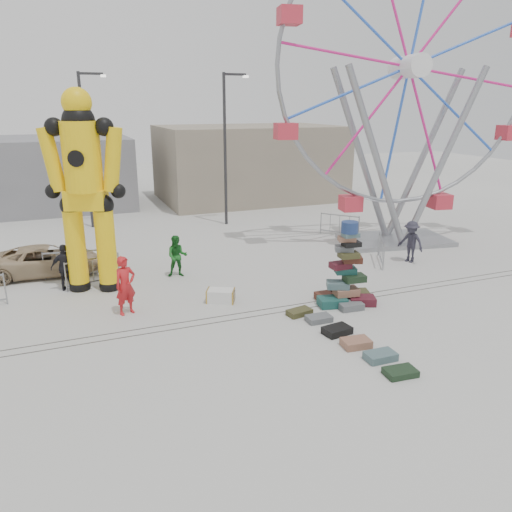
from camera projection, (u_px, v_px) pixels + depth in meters
name	position (u px, v px, depth m)	size (l,w,h in m)	color
ground	(267.00, 323.00, 15.29)	(90.00, 90.00, 0.00)	#9E9E99
track_line_near	(259.00, 316.00, 15.82)	(40.00, 0.04, 0.01)	#47443F
track_line_far	(255.00, 311.00, 16.18)	(40.00, 0.04, 0.01)	#47443F
building_right	(249.00, 163.00, 34.81)	(12.00, 8.00, 5.00)	gray
building_left	(49.00, 173.00, 32.11)	(10.00, 8.00, 4.40)	gray
lamp_post_right	(227.00, 142.00, 26.63)	(1.41, 0.25, 8.00)	#2D2D30
lamp_post_left	(87.00, 143.00, 25.95)	(1.41, 0.25, 8.00)	#2D2D30
suitcase_tower	(346.00, 281.00, 16.64)	(2.12, 1.78, 2.82)	#1B534D
crash_test_dummy	(85.00, 185.00, 16.96)	(2.83, 1.47, 7.20)	black
ferris_wheel	(407.00, 91.00, 22.28)	(12.06, 3.82, 14.16)	gray
steamer_trunk	(221.00, 296.00, 16.88)	(0.92, 0.53, 0.43)	silver
row_case_0	(299.00, 312.00, 15.86)	(0.79, 0.45, 0.18)	#424121
row_case_1	(319.00, 319.00, 15.40)	(0.77, 0.49, 0.18)	slate
row_case_2	(337.00, 330.00, 14.55)	(0.81, 0.54, 0.21)	black
row_case_3	(356.00, 343.00, 13.79)	(0.78, 0.53, 0.22)	#98654D
row_case_4	(380.00, 356.00, 13.07)	(0.81, 0.50, 0.21)	slate
row_case_5	(400.00, 372.00, 12.34)	(0.79, 0.52, 0.17)	#1B321C
barricade_dummy_b	(72.00, 264.00, 19.10)	(2.00, 0.10, 1.10)	gray
barricade_dummy_c	(93.00, 272.00, 18.27)	(2.00, 0.10, 1.10)	gray
barricade_wheel_front	(381.00, 250.00, 20.93)	(2.00, 0.10, 1.10)	gray
barricade_wheel_back	(339.00, 225.00, 25.32)	(2.00, 0.10, 1.10)	gray
pedestrian_red	(125.00, 285.00, 15.73)	(0.70, 0.46, 1.91)	red
pedestrian_green	(177.00, 256.00, 19.21)	(0.79, 0.62, 1.63)	#175F1E
pedestrian_black	(66.00, 268.00, 17.78)	(1.00, 0.42, 1.70)	black
pedestrian_grey	(411.00, 242.00, 20.98)	(1.14, 0.66, 1.77)	#252430
parked_suv	(46.00, 260.00, 19.48)	(1.93, 4.18, 1.16)	tan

